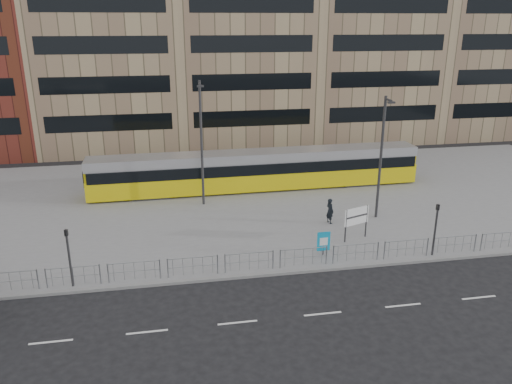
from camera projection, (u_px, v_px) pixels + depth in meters
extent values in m
plane|color=black|center=(264.00, 276.00, 26.53)|extent=(120.00, 120.00, 0.00)
cube|color=gray|center=(233.00, 200.00, 37.68)|extent=(64.00, 24.00, 0.15)
cube|color=gray|center=(264.00, 275.00, 26.56)|extent=(64.00, 0.25, 0.17)
cube|color=tan|center=(110.00, 40.00, 52.90)|extent=(14.00, 16.00, 22.00)
cube|color=tan|center=(240.00, 29.00, 54.95)|extent=(14.00, 16.00, 24.00)
cube|color=tan|center=(360.00, 43.00, 57.81)|extent=(14.00, 16.00, 21.00)
cube|color=tan|center=(471.00, 33.00, 59.85)|extent=(14.00, 16.00, 23.00)
cylinder|color=gray|center=(298.00, 249.00, 26.95)|extent=(32.00, 0.05, 0.05)
cylinder|color=gray|center=(298.00, 257.00, 27.11)|extent=(32.00, 0.04, 0.04)
cube|color=white|center=(302.00, 316.00, 22.98)|extent=(62.00, 0.12, 0.01)
cube|color=yellow|center=(257.00, 178.00, 39.68)|extent=(26.09, 2.86, 1.49)
cube|color=black|center=(257.00, 166.00, 39.35)|extent=(25.72, 2.89, 0.84)
cube|color=#B9B9BF|center=(257.00, 156.00, 39.09)|extent=(26.09, 2.66, 0.74)
cube|color=yellow|center=(403.00, 163.00, 41.77)|extent=(1.15, 2.11, 2.42)
cube|color=yellow|center=(94.00, 180.00, 37.20)|extent=(1.15, 2.11, 2.42)
cylinder|color=#2D2D30|center=(257.00, 170.00, 39.46)|extent=(2.25, 2.25, 2.79)
cube|color=#2D2D30|center=(356.00, 180.00, 41.43)|extent=(2.83, 2.38, 0.47)
cube|color=#2D2D30|center=(151.00, 192.00, 38.36)|extent=(2.83, 2.38, 0.47)
cylinder|color=#2D2D30|center=(346.00, 226.00, 29.98)|extent=(0.09, 0.09, 2.08)
cylinder|color=#2D2D30|center=(366.00, 221.00, 30.75)|extent=(0.09, 0.09, 2.08)
cube|color=white|center=(357.00, 216.00, 30.21)|extent=(1.73, 0.67, 1.08)
cylinder|color=#2D2D30|center=(323.00, 249.00, 28.52)|extent=(0.06, 0.06, 0.76)
cube|color=#0D90C3|center=(324.00, 241.00, 28.36)|extent=(0.76, 0.07, 1.14)
cube|color=white|center=(324.00, 242.00, 28.33)|extent=(0.48, 0.02, 0.48)
imported|color=black|center=(330.00, 211.00, 32.92)|extent=(0.61, 0.73, 1.71)
cylinder|color=#2D2D30|center=(70.00, 259.00, 24.81)|extent=(0.12, 0.12, 3.00)
imported|color=#2D2D30|center=(67.00, 239.00, 24.45)|extent=(0.21, 0.24, 1.00)
cylinder|color=#2D2D30|center=(435.00, 231.00, 28.15)|extent=(0.12, 0.12, 3.00)
imported|color=#2D2D30|center=(437.00, 213.00, 27.79)|extent=(0.19, 0.22, 1.00)
cylinder|color=#2D2D30|center=(202.00, 145.00, 35.17)|extent=(0.18, 0.18, 8.94)
cylinder|color=#2D2D30|center=(200.00, 84.00, 33.41)|extent=(0.14, 0.90, 0.14)
cube|color=#2D2D30|center=(200.00, 86.00, 33.02)|extent=(0.45, 0.20, 0.12)
cylinder|color=#2D2D30|center=(381.00, 159.00, 32.86)|extent=(0.18, 0.18, 8.25)
cylinder|color=#2D2D30|center=(388.00, 100.00, 31.21)|extent=(0.14, 0.90, 0.14)
cube|color=#2D2D30|center=(391.00, 103.00, 30.83)|extent=(0.45, 0.20, 0.12)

